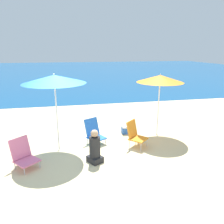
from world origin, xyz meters
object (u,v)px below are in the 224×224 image
at_px(beach_umbrella_blue, 54,79).
at_px(beach_chair_blue, 94,132).
at_px(beach_chair_orange, 135,134).
at_px(beach_umbrella_orange, 160,79).
at_px(cooler_box, 127,129).
at_px(person_seated_near, 95,149).
at_px(beach_chair_pink, 23,154).

relative_size(beach_umbrella_blue, beach_chair_blue, 2.91).
bearing_deg(beach_chair_orange, beach_chair_blue, 113.34).
xyz_separation_m(beach_umbrella_orange, cooler_box, (-1.00, 0.34, -1.83)).
bearing_deg(person_seated_near, beach_chair_blue, 52.79).
distance_m(beach_chair_pink, person_seated_near, 1.81).
bearing_deg(beach_chair_blue, beach_chair_pink, -177.94).
height_order(beach_chair_blue, cooler_box, beach_chair_blue).
bearing_deg(beach_chair_blue, beach_chair_orange, -51.80).
bearing_deg(cooler_box, beach_chair_pink, -151.63).
bearing_deg(beach_chair_pink, beach_chair_orange, -29.35).
bearing_deg(person_seated_near, beach_umbrella_blue, 103.96).
height_order(beach_chair_blue, person_seated_near, person_seated_near).
distance_m(beach_umbrella_blue, beach_chair_orange, 2.87).
bearing_deg(beach_chair_blue, beach_umbrella_orange, -21.67).
distance_m(beach_chair_blue, person_seated_near, 1.26).
distance_m(beach_chair_orange, person_seated_near, 1.53).
xyz_separation_m(beach_chair_blue, cooler_box, (1.27, 0.60, -0.22)).
relative_size(beach_chair_blue, person_seated_near, 0.85).
bearing_deg(beach_chair_blue, person_seated_near, -124.44).
xyz_separation_m(beach_chair_orange, beach_chair_blue, (-1.20, 0.52, -0.05)).
bearing_deg(beach_chair_orange, cooler_box, 43.64).
xyz_separation_m(person_seated_near, cooler_box, (1.40, 1.85, -0.24)).
xyz_separation_m(beach_chair_blue, beach_chair_pink, (-1.94, -1.14, -0.01)).
distance_m(beach_chair_pink, cooler_box, 3.65).
height_order(beach_umbrella_blue, beach_chair_pink, beach_umbrella_blue).
bearing_deg(beach_umbrella_blue, beach_umbrella_orange, 9.35).
distance_m(beach_umbrella_orange, beach_umbrella_blue, 3.41).
xyz_separation_m(beach_umbrella_blue, person_seated_near, (0.96, -0.96, -1.73)).
bearing_deg(person_seated_near, beach_umbrella_orange, 1.25).
bearing_deg(beach_chair_pink, beach_chair_blue, -10.05).
distance_m(beach_chair_orange, cooler_box, 1.15).
relative_size(beach_umbrella_blue, beach_chair_pink, 2.92).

